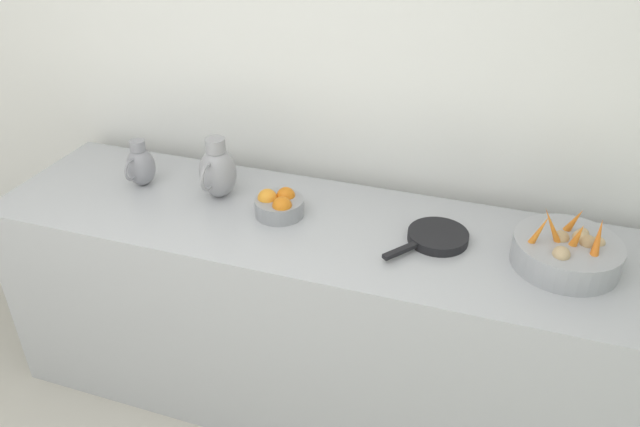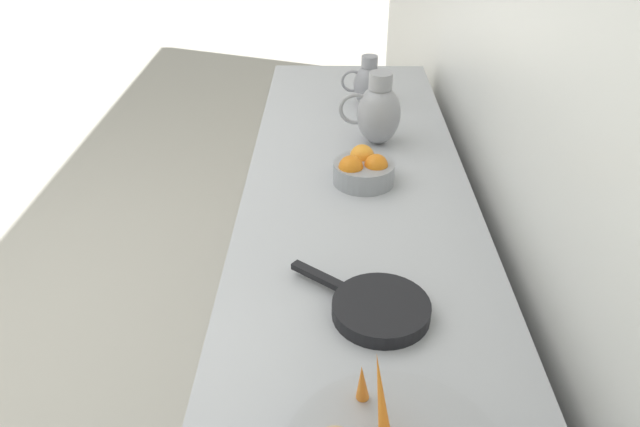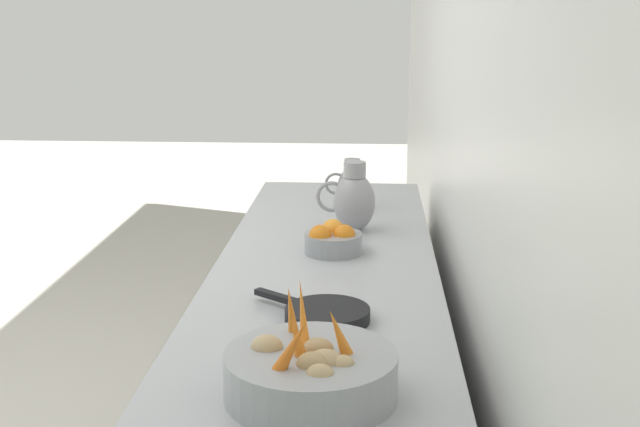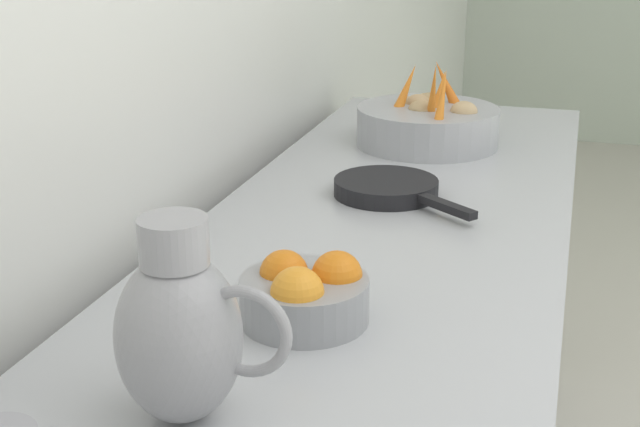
% 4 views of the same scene
% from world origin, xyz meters
% --- Properties ---
extents(tile_wall_left, '(0.10, 8.74, 3.00)m').
position_xyz_m(tile_wall_left, '(-1.95, 0.77, 1.50)').
color(tile_wall_left, white).
rests_on(tile_wall_left, ground_plane).
extents(prep_counter, '(0.70, 2.71, 0.90)m').
position_xyz_m(prep_counter, '(-1.49, 0.27, 0.45)').
color(prep_counter, '#ADAFB5').
rests_on(prep_counter, ground_plane).
extents(vegetable_colander, '(0.36, 0.36, 0.23)m').
position_xyz_m(vegetable_colander, '(-1.51, 1.10, 0.96)').
color(vegetable_colander, '#9EA0A5').
rests_on(vegetable_colander, prep_counter).
extents(orange_bowl, '(0.19, 0.19, 0.10)m').
position_xyz_m(orange_bowl, '(-1.51, 0.05, 0.95)').
color(orange_bowl, gray).
rests_on(orange_bowl, prep_counter).
extents(metal_pitcher_tall, '(0.21, 0.15, 0.25)m').
position_xyz_m(metal_pitcher_tall, '(-1.57, -0.24, 1.02)').
color(metal_pitcher_tall, '#939399').
rests_on(metal_pitcher_tall, prep_counter).
extents(metal_pitcher_short, '(0.17, 0.12, 0.20)m').
position_xyz_m(metal_pitcher_short, '(-1.55, -0.59, 0.99)').
color(metal_pitcher_short, gray).
rests_on(metal_pitcher_short, prep_counter).
extents(skillet_on_counter, '(0.32, 0.27, 0.03)m').
position_xyz_m(skillet_on_counter, '(-1.52, 0.66, 0.92)').
color(skillet_on_counter, black).
rests_on(skillet_on_counter, prep_counter).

